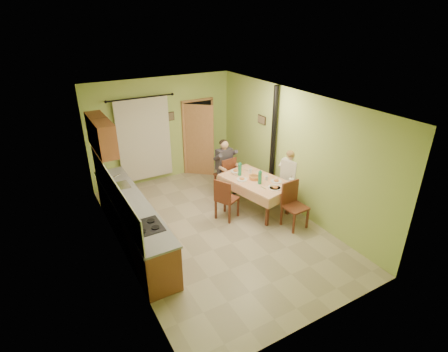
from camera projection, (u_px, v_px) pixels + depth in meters
floor at (216, 227)px, 7.67m from camera, size 4.00×6.00×0.01m
room_shell at (216, 150)px, 6.89m from camera, size 4.04×6.04×2.82m
kitchen_run at (132, 221)px, 7.00m from camera, size 0.64×3.64×1.56m
upper_cabinets at (101, 134)px, 7.35m from camera, size 0.35×1.40×0.70m
curtain at (144, 139)px, 9.15m from camera, size 1.70×0.07×2.22m
doorway at (199, 138)px, 9.89m from camera, size 0.96×0.59×2.15m
dining_table at (256, 194)px, 8.26m from camera, size 1.32×1.82×0.76m
tableware at (260, 178)px, 8.01m from camera, size 0.89×1.53×0.33m
chair_far at (225, 182)px, 9.06m from camera, size 0.46×0.46×0.99m
chair_near at (294, 214)px, 7.60m from camera, size 0.47×0.47×1.02m
chair_right at (289, 193)px, 8.51m from camera, size 0.53×0.53×0.96m
chair_left at (227, 206)px, 7.91m from camera, size 0.57×0.57×0.99m
man_far at (225, 161)px, 8.82m from camera, size 0.60×0.49×1.39m
man_right at (291, 171)px, 8.25m from camera, size 0.60×0.65×1.39m
stove_flue at (272, 159)px, 8.55m from camera, size 0.24×0.24×2.80m
picture_back at (171, 116)px, 9.36m from camera, size 0.19×0.03×0.23m
picture_right at (262, 120)px, 8.70m from camera, size 0.03×0.31×0.21m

